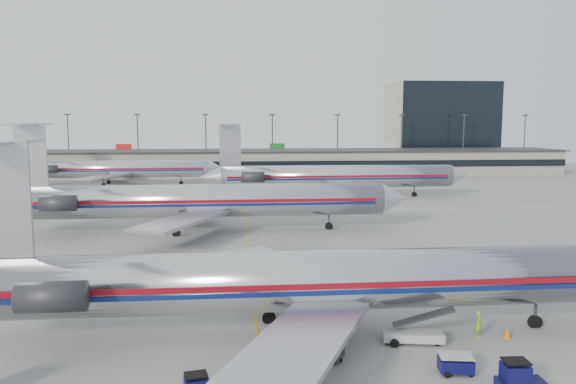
{
  "coord_description": "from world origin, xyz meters",
  "views": [
    {
      "loc": [
        -1.25,
        -41.29,
        12.92
      ],
      "look_at": [
        5.18,
        26.58,
        4.5
      ],
      "focal_mm": 35.0,
      "sensor_mm": 36.0,
      "label": 1
    }
  ],
  "objects": [
    {
      "name": "ramp_worker_near",
      "position": [
        13.36,
        -9.79,
        0.81
      ],
      "size": [
        0.64,
        0.71,
        1.62
      ],
      "primitive_type": "imported",
      "rotation": [
        0.0,
        0.0,
        1.02
      ],
      "color": "#84D914",
      "rests_on": "ground"
    },
    {
      "name": "jet_foreground",
      "position": [
        2.83,
        -8.6,
        3.51
      ],
      "size": [
        46.2,
        27.2,
        12.09
      ],
      "color": "silver",
      "rests_on": "ground"
    },
    {
      "name": "ground",
      "position": [
        0.0,
        0.0,
        0.0
      ],
      "size": [
        260.0,
        260.0,
        0.0
      ],
      "primitive_type": "plane",
      "color": "gray",
      "rests_on": "ground"
    },
    {
      "name": "uld_container",
      "position": [
        3.53,
        -11.98,
        1.06
      ],
      "size": [
        2.49,
        2.33,
        2.1
      ],
      "rotation": [
        0.0,
        0.0,
        -0.42
      ],
      "color": "#2D2D30",
      "rests_on": "ground"
    },
    {
      "name": "cart_outer",
      "position": [
        10.02,
        -14.5,
        0.52
      ],
      "size": [
        1.87,
        1.43,
        0.97
      ],
      "rotation": [
        0.0,
        0.0,
        -0.16
      ],
      "color": "#0A0A39",
      "rests_on": "ground"
    },
    {
      "name": "ramp_worker_far",
      "position": [
        4.57,
        -11.55,
        0.76
      ],
      "size": [
        0.78,
        0.63,
        1.51
      ],
      "primitive_type": "imported",
      "rotation": [
        0.0,
        0.0,
        0.08
      ],
      "color": "#ACE515",
      "rests_on": "ground"
    },
    {
      "name": "apron_markings",
      "position": [
        0.0,
        10.0,
        0.01
      ],
      "size": [
        160.0,
        0.15,
        0.02
      ],
      "primitive_type": "cube",
      "color": "silver",
      "rests_on": "ground"
    },
    {
      "name": "jet_back_row",
      "position": [
        -26.09,
        77.95,
        3.43
      ],
      "size": [
        43.21,
        26.58,
        11.81
      ],
      "color": "silver",
      "rests_on": "ground"
    },
    {
      "name": "light_mast_row",
      "position": [
        0.0,
        112.0,
        8.58
      ],
      "size": [
        163.6,
        0.4,
        15.28
      ],
      "color": "#38383D",
      "rests_on": "ground"
    },
    {
      "name": "cone_right",
      "position": [
        14.97,
        -10.22,
        0.34
      ],
      "size": [
        0.63,
        0.63,
        0.67
      ],
      "primitive_type": "cone",
      "rotation": [
        0.0,
        0.0,
        0.34
      ],
      "color": "orange",
      "rests_on": "ground"
    },
    {
      "name": "distant_building",
      "position": [
        62.0,
        128.0,
        12.5
      ],
      "size": [
        30.0,
        20.0,
        25.0
      ],
      "primitive_type": "cube",
      "color": "tan",
      "rests_on": "ground"
    },
    {
      "name": "belt_loader",
      "position": [
        9.18,
        -10.36,
        0.59
      ],
      "size": [
        4.26,
        1.86,
        2.19
      ],
      "rotation": [
        0.0,
        0.0,
        -0.17
      ],
      "color": "#A5A5A5",
      "rests_on": "ground"
    },
    {
      "name": "terminal",
      "position": [
        0.0,
        97.97,
        3.16
      ],
      "size": [
        162.0,
        17.0,
        6.25
      ],
      "color": "gray",
      "rests_on": "ground"
    },
    {
      "name": "jet_second_row",
      "position": [
        -5.89,
        25.36,
        3.79
      ],
      "size": [
        49.88,
        29.37,
        13.06
      ],
      "color": "silver",
      "rests_on": "ground"
    },
    {
      "name": "jet_third_row",
      "position": [
        15.42,
        54.27,
        3.76
      ],
      "size": [
        47.33,
        29.11,
        12.94
      ],
      "color": "silver",
      "rests_on": "ground"
    },
    {
      "name": "tug_right",
      "position": [
        12.02,
        -17.15,
        0.82
      ],
      "size": [
        2.25,
        1.19,
        1.79
      ],
      "rotation": [
        0.0,
        0.0,
        -0.04
      ],
      "color": "#0A0A39",
      "rests_on": "ground"
    }
  ]
}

